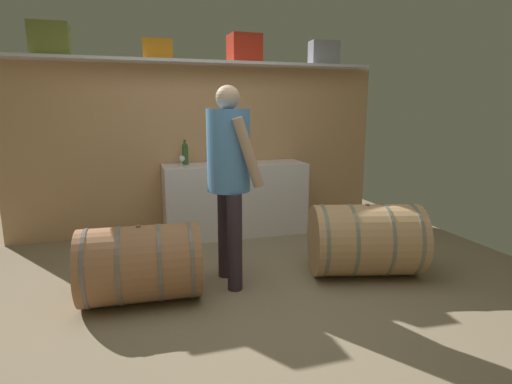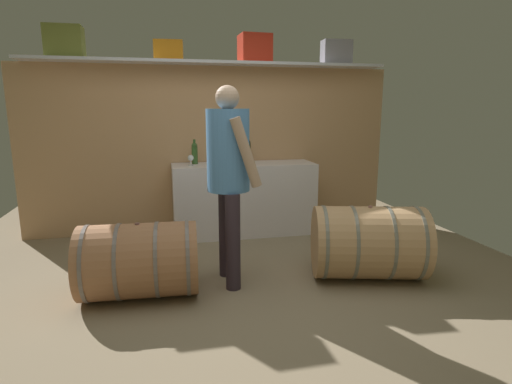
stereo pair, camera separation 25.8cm
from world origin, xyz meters
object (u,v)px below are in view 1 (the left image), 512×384
Objects in this scene: wine_bottle_dark at (238,150)px; wine_barrel_far at (140,264)px; toolcase_olive at (50,39)px; toolcase_grey at (324,53)px; wine_bottle_green at (185,153)px; wine_glass at (182,159)px; winemaker_pouring at (229,165)px; work_cabinet at (235,199)px; wine_bottle_amber at (234,153)px; toolcase_red at (244,49)px; wine_barrel_near at (365,240)px; toolcase_orange at (158,50)px.

wine_bottle_dark is 2.12m from wine_barrel_far.
toolcase_grey is (3.05, 0.00, -0.02)m from toolcase_olive.
wine_bottle_green is at bearing -174.11° from toolcase_grey.
toolcase_grey is 2.87× the size of wine_glass.
winemaker_pouring is (1.48, -1.54, -1.14)m from toolcase_olive.
toolcase_grey is 2.47m from winemaker_pouring.
work_cabinet is 5.15× the size of wine_bottle_amber.
wine_bottle_amber is at bearing -107.74° from work_cabinet.
wine_bottle_green is at bearing -176.20° from winemaker_pouring.
toolcase_olive reaches higher than wine_barrel_far.
toolcase_red is 2.59m from wine_barrel_near.
wine_bottle_dark is at bearing -173.03° from toolcase_grey.
toolcase_olive is 2.42m from winemaker_pouring.
wine_bottle_dark is 0.20× the size of winemaker_pouring.
work_cabinet is 5.13× the size of wine_bottle_dark.
wine_bottle_amber is (1.81, -0.36, -1.16)m from toolcase_olive.
wine_bottle_green is (-1.74, -0.07, -1.16)m from toolcase_grey.
winemaker_pouring is at bearing -80.56° from wine_glass.
wine_glass is 1.68m from wine_barrel_far.
toolcase_orange is 1.93m from winemaker_pouring.
toolcase_grey is at bearing 16.24° from wine_bottle_amber.
toolcase_red is at bearing 45.43° from work_cabinet.
toolcase_orange is 1.10× the size of wine_bottle_green.
toolcase_olive reaches higher than toolcase_red.
toolcase_orange is 1.38m from wine_bottle_amber.
work_cabinet is at bearing -137.79° from toolcase_red.
wine_bottle_amber is 0.19× the size of winemaker_pouring.
wine_barrel_far is at bearing -66.43° from toolcase_olive.
wine_bottle_amber reaches higher than wine_barrel_near.
winemaker_pouring is (0.17, -1.47, 0.04)m from wine_bottle_green.
toolcase_orange is at bearing -167.62° from winemaker_pouring.
work_cabinet is 1.74m from wine_barrel_near.
toolcase_grey is 0.21× the size of winemaker_pouring.
wine_bottle_green is at bearing -10.97° from toolcase_orange.
wine_bottle_amber is at bearing -16.41° from wine_glass.
wine_bottle_dark is at bearing 128.80° from wine_barrel_near.
wine_bottle_dark is 0.35× the size of wine_barrel_far.
wine_bottle_amber is 2.67× the size of wine_glass.
toolcase_grey reaches higher than winemaker_pouring.
wine_bottle_amber reaches higher than work_cabinet.
toolcase_orange is at bearing -176.35° from toolcase_grey.
toolcase_grey reaches higher than wine_barrel_far.
toolcase_grey is 1.22× the size of wine_bottle_green.
toolcase_red is at bearing 57.50° from wine_bottle_amber.
winemaker_pouring is at bearing -46.39° from toolcase_olive.
wine_barrel_near is at bearing 78.97° from winemaker_pouring.
wine_glass is at bearing -168.92° from wine_bottle_dark.
work_cabinet is at bearing -122.17° from wine_bottle_dark.
toolcase_olive is 3.05m from toolcase_grey.
wine_barrel_near is (-0.37, -1.71, -1.81)m from toolcase_grey.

